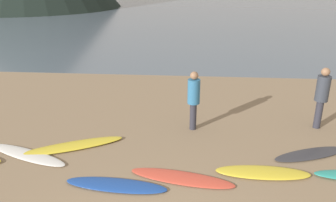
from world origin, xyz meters
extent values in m
cube|color=#8C7559|center=(0.00, 10.00, -0.10)|extent=(120.00, 120.00, 0.20)
ellipsoid|color=white|center=(-3.44, 3.66, 0.03)|extent=(2.39, 1.30, 0.07)
ellipsoid|color=yellow|center=(-2.47, 4.17, 0.05)|extent=(2.58, 1.63, 0.09)
ellipsoid|color=#1E479E|center=(-0.96, 2.57, 0.04)|extent=(2.24, 0.69, 0.07)
ellipsoid|color=#D84C38|center=(0.41, 2.96, 0.03)|extent=(2.40, 0.97, 0.06)
ellipsoid|color=yellow|center=(2.22, 3.30, 0.04)|extent=(2.11, 0.60, 0.08)
ellipsoid|color=#333338|center=(3.56, 4.26, 0.03)|extent=(2.07, 1.22, 0.06)
cylinder|color=#2D2D38|center=(4.23, 5.93, 0.42)|extent=(0.20, 0.20, 0.84)
cylinder|color=#333842|center=(4.23, 5.93, 1.20)|extent=(0.36, 0.36, 0.73)
sphere|color=#936B4C|center=(4.23, 5.93, 1.69)|extent=(0.24, 0.24, 0.24)
cylinder|color=#2D2D38|center=(0.62, 5.54, 0.40)|extent=(0.19, 0.19, 0.80)
cylinder|color=teal|center=(0.62, 5.54, 1.15)|extent=(0.35, 0.35, 0.70)
sphere|color=#936B4C|center=(0.62, 5.54, 1.61)|extent=(0.23, 0.23, 0.23)
camera|label=1|loc=(0.61, -3.31, 4.20)|focal=35.85mm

